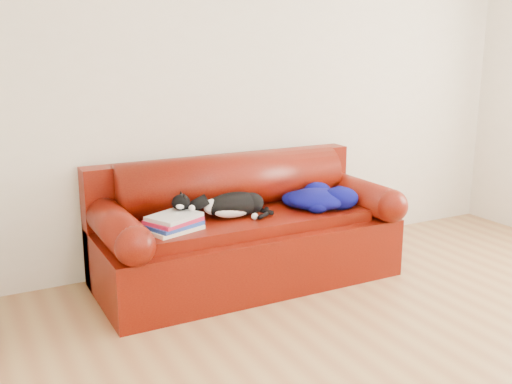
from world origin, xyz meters
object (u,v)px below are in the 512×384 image
(book_stack, at_px, (173,223))
(cat, at_px, (234,205))
(blanket, at_px, (319,198))
(sofa_base, at_px, (247,249))

(book_stack, height_order, cat, cat)
(blanket, bearing_deg, book_stack, -178.67)
(cat, bearing_deg, book_stack, -158.25)
(book_stack, distance_m, cat, 0.48)
(book_stack, relative_size, blanket, 0.72)
(cat, relative_size, blanket, 1.04)
(sofa_base, height_order, blanket, blanket)
(sofa_base, relative_size, blanket, 3.80)
(sofa_base, xyz_separation_m, cat, (-0.12, -0.04, 0.34))
(sofa_base, bearing_deg, blanket, -10.68)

